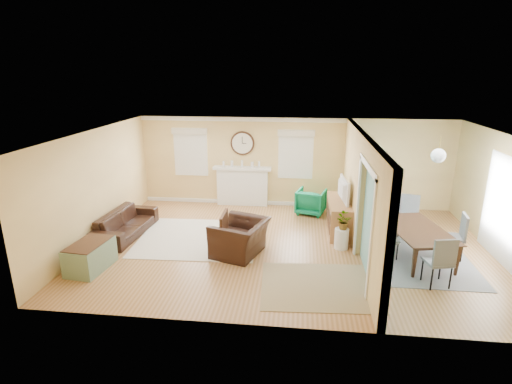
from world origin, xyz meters
TOP-DOWN VIEW (x-y plane):
  - floor at (0.00, 0.00)m, footprint 9.00×9.00m
  - wall_back at (0.00, 3.00)m, footprint 9.00×0.02m
  - wall_front at (0.00, -3.00)m, footprint 9.00×0.02m
  - wall_left at (-4.50, 0.00)m, footprint 0.02×6.00m
  - wall_right at (4.50, 0.00)m, footprint 0.02×6.00m
  - ceiling at (0.00, 0.00)m, footprint 9.00×6.00m
  - partition at (1.51, 0.28)m, footprint 0.17×6.00m
  - fireplace at (-1.50, 2.88)m, footprint 1.70×0.30m
  - wall_clock at (-1.50, 2.97)m, footprint 0.70×0.07m
  - window_left at (-3.05, 2.95)m, footprint 1.05×0.13m
  - window_right at (0.05, 2.95)m, footprint 1.05×0.13m
  - french_doors at (4.45, 0.00)m, footprint 0.06×1.70m
  - pendant at (3.00, 0.00)m, footprint 0.30×0.30m
  - rug_cream at (-2.19, 0.25)m, footprint 2.91×2.55m
  - rug_jute at (0.62, -1.67)m, footprint 2.26×1.89m
  - rug_grey at (2.74, -0.20)m, footprint 2.19×2.73m
  - sofa at (-4.00, 0.27)m, footprint 0.93×2.09m
  - eames_chair at (-1.06, -0.47)m, footprint 1.32×1.42m
  - green_chair at (0.52, 2.33)m, footprint 0.92×0.94m
  - trunk at (-3.97, -1.51)m, footprint 0.71×1.06m
  - credenza at (1.20, 1.09)m, footprint 0.55×1.63m
  - tv at (1.18, 1.09)m, footprint 0.22×1.00m
  - garden_stool at (1.17, 0.07)m, footprint 0.32×0.32m
  - potted_plant at (1.17, 0.07)m, footprint 0.45×0.46m
  - dining_table at (2.74, -0.20)m, footprint 1.42×2.08m
  - dining_chair_n at (2.82, 0.98)m, footprint 0.55×0.55m
  - dining_chair_s at (2.79, -1.38)m, footprint 0.53×0.53m
  - dining_chair_w at (2.13, -0.26)m, footprint 0.41×0.41m
  - dining_chair_e at (3.46, -0.15)m, footprint 0.50×0.50m

SIDE VIEW (x-z plane):
  - floor at x=0.00m, z-range 0.00..0.00m
  - rug_grey at x=2.74m, z-range 0.00..0.01m
  - rug_jute at x=0.62m, z-range 0.00..0.01m
  - rug_cream at x=-2.19m, z-range 0.00..0.01m
  - garden_stool at x=1.17m, z-range 0.00..0.47m
  - trunk at x=-3.97m, z-range 0.00..0.57m
  - sofa at x=-4.00m, z-range 0.00..0.60m
  - dining_table at x=2.74m, z-range 0.00..0.67m
  - green_chair at x=0.52m, z-range 0.00..0.70m
  - eames_chair at x=-1.06m, z-range 0.00..0.76m
  - credenza at x=1.20m, z-range 0.00..0.80m
  - dining_chair_w at x=2.13m, z-range 0.08..0.96m
  - dining_chair_n at x=2.82m, z-range 0.09..1.09m
  - dining_chair_e at x=3.46m, z-range 0.09..1.09m
  - dining_chair_s at x=2.79m, z-range 0.09..1.10m
  - fireplace at x=-1.50m, z-range 0.01..1.18m
  - potted_plant at x=1.17m, z-range 0.47..0.85m
  - tv at x=1.18m, z-range 0.80..1.37m
  - french_doors at x=4.45m, z-range 0.00..2.20m
  - wall_back at x=0.00m, z-range 0.00..2.60m
  - wall_front at x=0.00m, z-range 0.00..2.60m
  - wall_left at x=-4.50m, z-range 0.00..2.60m
  - wall_right at x=4.50m, z-range 0.00..2.60m
  - partition at x=1.51m, z-range 0.06..2.66m
  - window_left at x=-3.05m, z-range 0.95..2.37m
  - window_right at x=0.05m, z-range 0.95..2.37m
  - wall_clock at x=-1.50m, z-range 1.50..2.20m
  - pendant at x=3.00m, z-range 1.93..2.48m
  - ceiling at x=0.00m, z-range 2.59..2.61m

